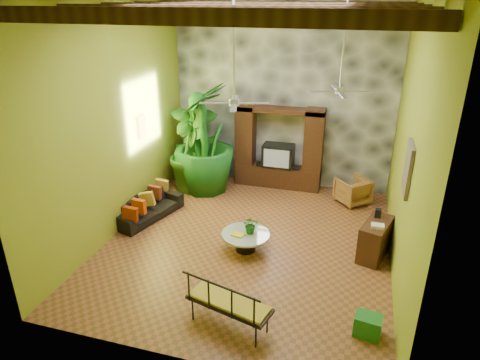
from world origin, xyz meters
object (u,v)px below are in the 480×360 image
(tall_plant_c, at_px, (204,139))
(side_console, at_px, (375,239))
(sofa, at_px, (148,207))
(wicker_armchair, at_px, (353,191))
(entertainment_center, at_px, (278,154))
(green_bin, at_px, (368,325))
(tall_plant_a, at_px, (195,144))
(ceiling_fan_front, at_px, (234,91))
(ceiling_fan_back, at_px, (340,81))
(coffee_table, at_px, (246,239))
(iron_bench, at_px, (228,302))
(tall_plant_b, at_px, (188,151))

(tall_plant_c, bearing_deg, side_console, -25.29)
(sofa, height_order, wicker_armchair, wicker_armchair)
(entertainment_center, bearing_deg, green_bin, -64.35)
(tall_plant_c, bearing_deg, green_bin, -45.47)
(sofa, relative_size, tall_plant_a, 0.76)
(ceiling_fan_front, height_order, tall_plant_c, ceiling_fan_front)
(ceiling_fan_back, bearing_deg, green_bin, -74.18)
(ceiling_fan_front, bearing_deg, tall_plant_c, 121.78)
(sofa, relative_size, coffee_table, 1.81)
(iron_bench, height_order, green_bin, iron_bench)
(wicker_armchair, distance_m, tall_plant_b, 4.51)
(entertainment_center, relative_size, iron_bench, 1.61)
(wicker_armchair, bearing_deg, entertainment_center, -56.44)
(ceiling_fan_back, xyz_separation_m, side_console, (1.05, -1.03, -3.01))
(wicker_armchair, height_order, green_bin, wicker_armchair)
(side_console, bearing_deg, wicker_armchair, 119.79)
(side_console, bearing_deg, iron_bench, -111.32)
(tall_plant_a, bearing_deg, sofa, -100.29)
(sofa, relative_size, side_console, 1.87)
(tall_plant_b, height_order, iron_bench, tall_plant_b)
(tall_plant_b, bearing_deg, green_bin, -42.40)
(tall_plant_a, bearing_deg, ceiling_fan_front, -55.51)
(tall_plant_c, bearing_deg, ceiling_fan_front, -58.22)
(tall_plant_b, bearing_deg, side_console, -22.83)
(tall_plant_a, bearing_deg, ceiling_fan_back, -19.77)
(coffee_table, bearing_deg, ceiling_fan_front, -168.04)
(ceiling_fan_back, height_order, wicker_armchair, ceiling_fan_back)
(entertainment_center, bearing_deg, tall_plant_a, -166.20)
(tall_plant_b, xyz_separation_m, tall_plant_c, (0.46, 0.04, 0.37))
(entertainment_center, relative_size, ceiling_fan_front, 1.29)
(coffee_table, height_order, green_bin, coffee_table)
(sofa, bearing_deg, tall_plant_c, -4.58)
(ceiling_fan_front, distance_m, iron_bench, 3.72)
(tall_plant_c, bearing_deg, tall_plant_a, 143.58)
(wicker_armchair, xyz_separation_m, side_console, (0.55, -2.42, 0.05))
(side_console, bearing_deg, coffee_table, -151.81)
(side_console, xyz_separation_m, green_bin, (-0.08, -2.38, -0.21))
(wicker_armchair, height_order, tall_plant_a, tall_plant_a)
(ceiling_fan_back, relative_size, coffee_table, 1.82)
(ceiling_fan_back, bearing_deg, tall_plant_c, 162.30)
(ceiling_fan_back, distance_m, coffee_table, 3.85)
(sofa, xyz_separation_m, tall_plant_a, (0.40, 2.20, 0.95))
(tall_plant_b, bearing_deg, iron_bench, -61.40)
(entertainment_center, relative_size, wicker_armchair, 3.18)
(wicker_armchair, bearing_deg, green_bin, 53.60)
(tall_plant_b, relative_size, green_bin, 5.36)
(coffee_table, height_order, iron_bench, iron_bench)
(iron_bench, relative_size, side_console, 1.51)
(ceiling_fan_front, xyz_separation_m, green_bin, (2.77, -1.81, -3.22))
(ceiling_fan_back, xyz_separation_m, tall_plant_b, (-3.94, 1.07, -2.29))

